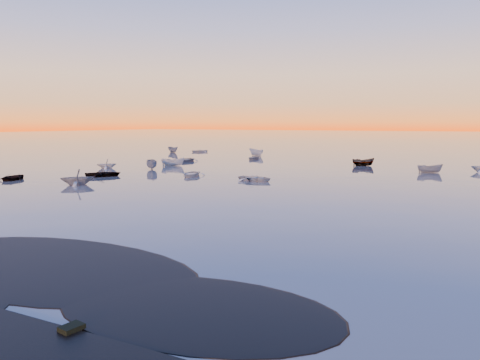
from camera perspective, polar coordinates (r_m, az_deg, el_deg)
The scene contains 2 objects.
ground at distance 115.71m, azimuth 17.49°, elevation 3.23°, with size 600.00×600.00×0.00m, color #6D625B.
moored_fleet at distance 70.00m, azimuth 10.82°, elevation 1.17°, with size 124.00×58.00×1.20m, color silver, non-canonical shape.
Camera 1 is at (19.76, -13.80, 6.97)m, focal length 35.00 mm.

